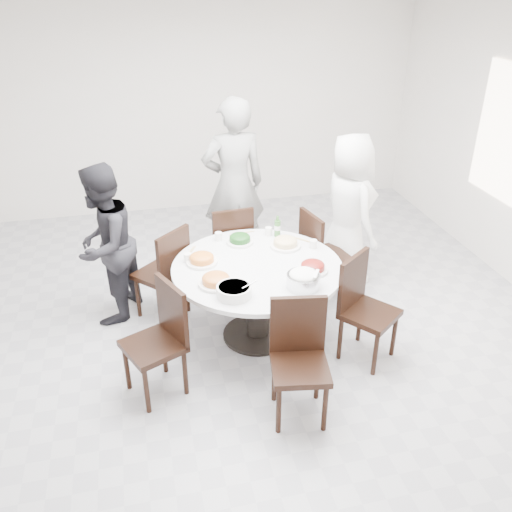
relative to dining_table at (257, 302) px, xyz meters
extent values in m
cube|color=#ACACB1|center=(-0.08, 0.25, -0.38)|extent=(6.00, 6.00, 0.01)
cube|color=white|center=(-0.08, 0.25, 2.42)|extent=(6.00, 6.00, 0.01)
cube|color=white|center=(-0.08, 3.25, 1.02)|extent=(6.00, 0.01, 2.80)
cube|color=white|center=(-0.08, -2.75, 1.02)|extent=(6.00, 0.01, 2.80)
cylinder|color=silver|center=(0.00, 0.00, 0.00)|extent=(1.50, 1.50, 0.75)
cube|color=black|center=(0.85, 0.55, 0.10)|extent=(0.50, 0.50, 0.95)
cube|color=black|center=(-0.08, 0.98, 0.10)|extent=(0.45, 0.45, 0.95)
cube|color=black|center=(-0.82, 0.57, 0.10)|extent=(0.59, 0.59, 0.95)
cube|color=black|center=(-0.96, -0.54, 0.10)|extent=(0.56, 0.56, 0.95)
cube|color=black|center=(0.08, -1.05, 0.10)|extent=(0.48, 0.48, 0.95)
cube|color=black|center=(0.86, -0.52, 0.10)|extent=(0.59, 0.59, 0.95)
imported|color=white|center=(1.17, 0.82, 0.44)|extent=(0.64, 0.87, 1.63)
imported|color=black|center=(0.08, 1.46, 0.58)|extent=(0.73, 0.51, 1.91)
imported|color=black|center=(-1.31, 0.66, 0.40)|extent=(0.85, 0.93, 1.55)
cylinder|color=white|center=(-0.06, 0.46, 0.41)|extent=(0.25, 0.25, 0.07)
cylinder|color=white|center=(0.34, 0.29, 0.41)|extent=(0.28, 0.28, 0.08)
cylinder|color=white|center=(-0.46, 0.15, 0.41)|extent=(0.27, 0.27, 0.07)
cylinder|color=white|center=(0.44, -0.20, 0.41)|extent=(0.26, 0.26, 0.07)
cylinder|color=white|center=(-0.40, -0.23, 0.41)|extent=(0.29, 0.29, 0.08)
cylinder|color=silver|center=(0.28, -0.43, 0.43)|extent=(0.27, 0.27, 0.12)
cylinder|color=white|center=(-0.29, -0.43, 0.42)|extent=(0.28, 0.28, 0.09)
cylinder|color=#356E2C|center=(0.32, 0.53, 0.48)|extent=(0.06, 0.06, 0.21)
cylinder|color=white|center=(-0.01, 0.64, 0.42)|extent=(0.07, 0.07, 0.08)
camera|label=1|loc=(-0.94, -4.02, 2.69)|focal=38.00mm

